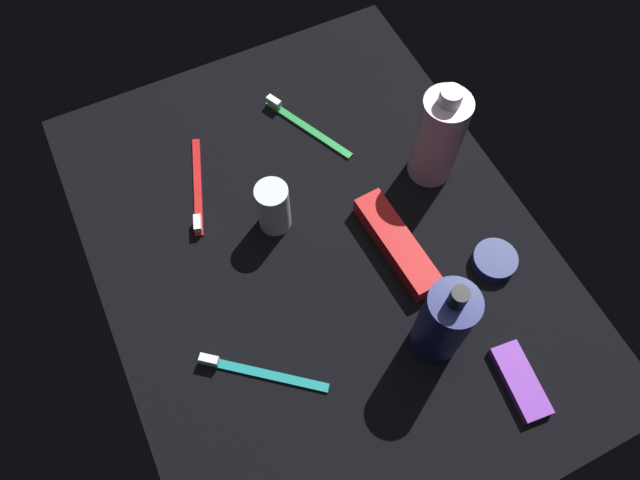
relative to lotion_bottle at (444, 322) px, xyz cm
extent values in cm
cube|color=black|center=(19.61, 8.02, -8.37)|extent=(84.00, 64.00, 1.20)
cylinder|color=navy|center=(0.00, 0.00, -0.18)|extent=(6.65, 6.65, 15.18)
cylinder|color=black|center=(0.00, 0.00, 8.81)|extent=(2.20, 2.20, 2.80)
cylinder|color=silver|center=(24.86, -14.10, 0.37)|extent=(7.09, 7.09, 16.28)
cylinder|color=silver|center=(24.86, -14.10, 9.61)|extent=(3.20, 3.20, 2.20)
cylinder|color=silver|center=(26.70, 12.21, -3.15)|extent=(4.91, 4.91, 9.22)
cube|color=teal|center=(5.93, 23.11, -7.32)|extent=(12.14, 14.84, 0.90)
cube|color=white|center=(10.60, 28.98, -6.27)|extent=(2.48, 2.72, 1.20)
cube|color=red|center=(38.00, 20.69, -7.32)|extent=(17.44, 6.89, 0.90)
cube|color=white|center=(30.89, 23.08, -6.27)|extent=(2.82, 1.87, 1.20)
cube|color=green|center=(40.51, 0.10, -7.32)|extent=(16.80, 8.74, 0.90)
cube|color=white|center=(47.30, 3.29, -6.27)|extent=(2.82, 2.10, 1.20)
cube|color=red|center=(14.74, -2.25, -6.17)|extent=(17.84, 5.50, 3.20)
cube|color=purple|center=(-10.06, -7.39, -7.02)|extent=(10.77, 5.09, 1.50)
cylinder|color=navy|center=(6.33, -14.06, -6.79)|extent=(6.52, 6.52, 1.96)
camera|label=1|loc=(-14.35, 24.46, 70.30)|focal=32.40mm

